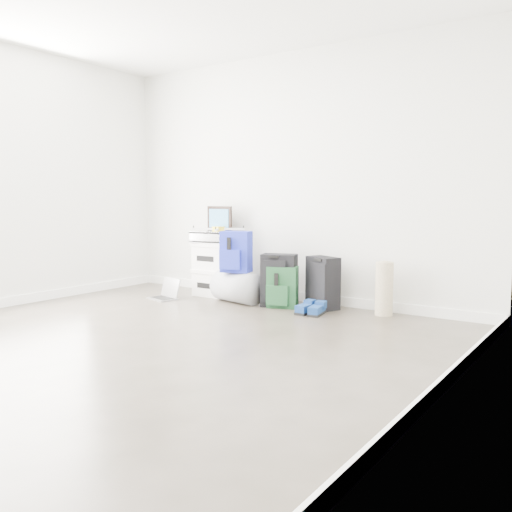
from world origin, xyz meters
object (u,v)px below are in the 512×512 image
Objects in this scene: large_suitcase at (279,280)px; carry_on at (322,283)px; briefcase at (214,237)px; laptop at (166,294)px; boxes_stack at (214,269)px; duffel_bag at (237,287)px.

carry_on is (0.43, 0.17, -0.01)m from large_suitcase.
laptop is at bearing -130.91° from briefcase.
carry_on is at bearing -7.02° from briefcase.
large_suitcase is 1.03× the size of carry_on.
large_suitcase is (0.97, -0.14, -0.04)m from boxes_stack.
carry_on is at bearing 30.75° from laptop.
boxes_stack is 0.98m from large_suitcase.
briefcase is 1.25× the size of laptop.
boxes_stack is 1.40m from carry_on.
boxes_stack is at bearing -8.18° from briefcase.
carry_on reaches higher than duffel_bag.
carry_on is at bearing 0.74° from boxes_stack.
briefcase is at bearing 71.23° from laptop.
carry_on is 1.46× the size of laptop.
boxes_stack is at bearing 71.23° from laptop.
briefcase is at bearing 169.66° from duffel_bag.
large_suitcase reaches higher than carry_on.
boxes_stack reaches higher than duffel_bag.
large_suitcase is 1.50× the size of laptop.
laptop is at bearing 176.95° from large_suitcase.
briefcase reaches higher than carry_on.
duffel_bag is at bearing 34.16° from laptop.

